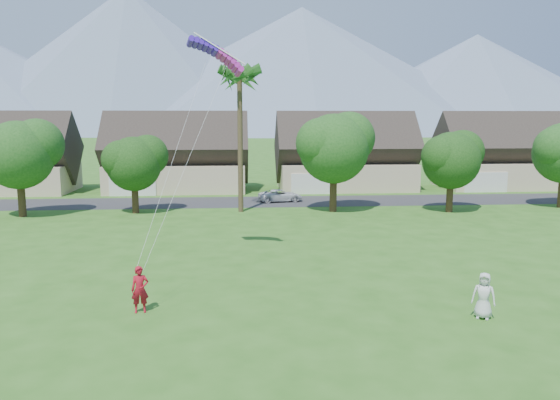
{
  "coord_description": "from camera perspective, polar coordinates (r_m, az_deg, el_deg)",
  "views": [
    {
      "loc": [
        -2.16,
        -18.33,
        8.11
      ],
      "look_at": [
        0.0,
        10.0,
        3.8
      ],
      "focal_mm": 35.0,
      "sensor_mm": 36.0,
      "label": 1
    }
  ],
  "objects": [
    {
      "name": "parafoil_kite",
      "position": [
        30.32,
        -6.55,
        15.07
      ],
      "size": [
        3.3,
        1.14,
        0.5
      ],
      "rotation": [
        0.0,
        0.0,
        0.09
      ],
      "color": "#4119BF",
      "rests_on": "ground"
    },
    {
      "name": "street",
      "position": [
        53.0,
        -1.97,
        -0.18
      ],
      "size": [
        90.0,
        7.0,
        0.01
      ],
      "primitive_type": "cube",
      "color": "#2D2D30",
      "rests_on": "ground"
    },
    {
      "name": "tree_row",
      "position": [
        46.37,
        -3.1,
        4.63
      ],
      "size": [
        62.27,
        6.67,
        8.45
      ],
      "color": "#47301C",
      "rests_on": "ground"
    },
    {
      "name": "fan_palm",
      "position": [
        46.98,
        -4.26,
        13.11
      ],
      "size": [
        3.0,
        3.0,
        13.8
      ],
      "color": "#4C3D26",
      "rests_on": "ground"
    },
    {
      "name": "parked_car",
      "position": [
        53.02,
        0.05,
        0.47
      ],
      "size": [
        4.54,
        2.72,
        1.18
      ],
      "primitive_type": "imported",
      "rotation": [
        0.0,
        0.0,
        1.76
      ],
      "color": "silver",
      "rests_on": "ground"
    },
    {
      "name": "kite_flyer",
      "position": [
        23.82,
        -14.43,
        -9.04
      ],
      "size": [
        0.79,
        0.59,
        1.98
      ],
      "primitive_type": "imported",
      "rotation": [
        0.0,
        0.0,
        0.17
      ],
      "color": "maroon",
      "rests_on": "ground"
    },
    {
      "name": "ground",
      "position": [
        20.16,
        2.24,
        -15.1
      ],
      "size": [
        500.0,
        500.0,
        0.0
      ],
      "primitive_type": "plane",
      "color": "#2D6019",
      "rests_on": "ground"
    },
    {
      "name": "houses_row",
      "position": [
        61.56,
        -1.88,
        4.27
      ],
      "size": [
        72.75,
        8.19,
        8.86
      ],
      "color": "beige",
      "rests_on": "ground"
    },
    {
      "name": "watcher",
      "position": [
        23.93,
        20.52,
        -9.34
      ],
      "size": [
        1.11,
        0.98,
        1.91
      ],
      "primitive_type": "imported",
      "rotation": [
        0.0,
        0.0,
        -0.51
      ],
      "color": "silver",
      "rests_on": "ground"
    },
    {
      "name": "mountain_ridge",
      "position": [
        279.4,
        -1.81,
        12.92
      ],
      "size": [
        540.0,
        240.0,
        70.0
      ],
      "color": "slate",
      "rests_on": "ground"
    }
  ]
}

